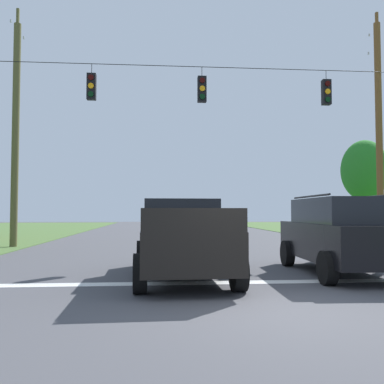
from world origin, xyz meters
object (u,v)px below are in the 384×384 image
Objects in this scene: tree_roadside_right at (365,171)px; suv_black at (341,233)px; pickup_truck at (182,238)px; utility_pole_near_left at (16,131)px; utility_pole_mid_right at (379,128)px; overhead_signal_span at (200,145)px.

suv_black is at bearing -119.06° from tree_roadside_right.
utility_pole_near_left is (-7.18, 9.34, 4.39)m from pickup_truck.
utility_pole_mid_right reaches higher than tree_roadside_right.
pickup_truck is 1.12× the size of suv_black.
utility_pole_mid_right is 1.76× the size of tree_roadside_right.
suv_black reaches higher than pickup_truck.
overhead_signal_span is at bearing 126.67° from suv_black.
suv_black is 0.44× the size of utility_pole_near_left.
suv_black is at bearing -38.58° from utility_pole_near_left.
pickup_truck is 0.48× the size of utility_pole_mid_right.
overhead_signal_span is 5.67m from pickup_truck.
utility_pole_near_left is (-11.39, 9.09, 4.29)m from suv_black.
pickup_truck is at bearing -52.44° from utility_pole_near_left.
utility_pole_near_left is (-17.29, 0.44, -0.34)m from utility_pole_mid_right.
overhead_signal_span is 1.51× the size of utility_pole_mid_right.
suv_black is 19.36m from tree_roadside_right.
utility_pole_mid_right is at bearing -112.74° from tree_roadside_right.
utility_pole_mid_right is 1.03× the size of utility_pole_near_left.
utility_pole_mid_right is at bearing 24.70° from overhead_signal_span.
overhead_signal_span is at bearing -135.71° from tree_roadside_right.
utility_pole_mid_right is (10.11, 8.90, 4.73)m from pickup_truck.
tree_roadside_right is at bearing 67.26° from utility_pole_mid_right.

